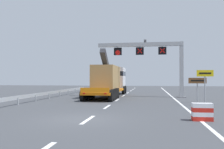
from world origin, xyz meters
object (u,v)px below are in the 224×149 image
at_px(overhead_lane_gantry, 152,53).
at_px(heavy_haul_truck_orange, 110,80).
at_px(exit_sign_yellow, 205,79).
at_px(tourist_info_sign_brown, 197,84).
at_px(crash_barrier_striped, 202,112).

distance_m(overhead_lane_gantry, heavy_haul_truck_orange, 6.04).
xyz_separation_m(heavy_haul_truck_orange, exit_sign_yellow, (9.10, -9.57, 0.09)).
relative_size(heavy_haul_truck_orange, tourist_info_sign_brown, 6.38).
bearing_deg(overhead_lane_gantry, crash_barrier_striped, -81.23).
bearing_deg(tourist_info_sign_brown, crash_barrier_striped, -99.19).
xyz_separation_m(overhead_lane_gantry, heavy_haul_truck_orange, (-5.10, 1.10, -3.04)).
height_order(heavy_haul_truck_orange, exit_sign_yellow, heavy_haul_truck_orange).
height_order(overhead_lane_gantry, tourist_info_sign_brown, overhead_lane_gantry).
relative_size(overhead_lane_gantry, exit_sign_yellow, 3.57).
distance_m(exit_sign_yellow, tourist_info_sign_brown, 2.28).
relative_size(tourist_info_sign_brown, crash_barrier_striped, 2.19).
bearing_deg(exit_sign_yellow, overhead_lane_gantry, 115.26).
distance_m(exit_sign_yellow, crash_barrier_striped, 7.24).
relative_size(heavy_haul_truck_orange, exit_sign_yellow, 5.01).
relative_size(overhead_lane_gantry, tourist_info_sign_brown, 4.55).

